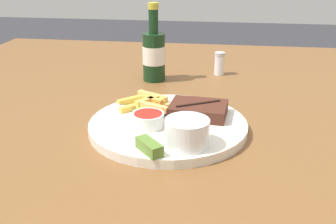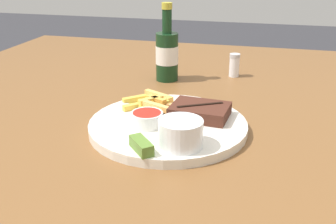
{
  "view_description": "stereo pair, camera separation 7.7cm",
  "coord_description": "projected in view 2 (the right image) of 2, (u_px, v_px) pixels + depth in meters",
  "views": [
    {
      "loc": [
        0.1,
        -0.7,
        1.11
      ],
      "look_at": [
        0.0,
        0.0,
        0.82
      ],
      "focal_mm": 42.0,
      "sensor_mm": 36.0,
      "label": 1
    },
    {
      "loc": [
        0.17,
        -0.69,
        1.11
      ],
      "look_at": [
        0.0,
        0.0,
        0.82
      ],
      "focal_mm": 42.0,
      "sensor_mm": 36.0,
      "label": 2
    }
  ],
  "objects": [
    {
      "name": "dinner_plate",
      "position": [
        168.0,
        125.0,
        0.78
      ],
      "size": [
        0.31,
        0.31,
        0.02
      ],
      "color": "silver",
      "rests_on": "dining_table"
    },
    {
      "name": "salt_shaker",
      "position": [
        234.0,
        65.0,
        1.1
      ],
      "size": [
        0.03,
        0.03,
        0.07
      ],
      "color": "white",
      "rests_on": "dining_table"
    },
    {
      "name": "dipping_sauce_cup",
      "position": [
        147.0,
        118.0,
        0.75
      ],
      "size": [
        0.06,
        0.06,
        0.03
      ],
      "color": "silver",
      "rests_on": "dinner_plate"
    },
    {
      "name": "pickle_spear",
      "position": [
        141.0,
        145.0,
        0.66
      ],
      "size": [
        0.05,
        0.06,
        0.02
      ],
      "color": "#567A2D",
      "rests_on": "dinner_plate"
    },
    {
      "name": "knife_utensil",
      "position": [
        182.0,
        114.0,
        0.8
      ],
      "size": [
        0.09,
        0.15,
        0.01
      ],
      "rotation": [
        0.0,
        0.0,
        1.09
      ],
      "color": "#B7B7BC",
      "rests_on": "dinner_plate"
    },
    {
      "name": "fork_utensil",
      "position": [
        140.0,
        110.0,
        0.83
      ],
      "size": [
        0.12,
        0.08,
        0.0
      ],
      "rotation": [
        0.0,
        0.0,
        5.77
      ],
      "color": "#B7B7BC",
      "rests_on": "dinner_plate"
    },
    {
      "name": "coleslaw_cup",
      "position": [
        181.0,
        132.0,
        0.67
      ],
      "size": [
        0.08,
        0.08,
        0.05
      ],
      "color": "white",
      "rests_on": "dinner_plate"
    },
    {
      "name": "steak_portion",
      "position": [
        200.0,
        111.0,
        0.79
      ],
      "size": [
        0.12,
        0.1,
        0.03
      ],
      "color": "#472319",
      "rests_on": "dinner_plate"
    },
    {
      "name": "dining_table",
      "position": [
        168.0,
        156.0,
        0.8
      ],
      "size": [
        1.47,
        1.57,
        0.78
      ],
      "color": "brown",
      "rests_on": "ground_plane"
    },
    {
      "name": "fries_pile",
      "position": [
        156.0,
        105.0,
        0.84
      ],
      "size": [
        0.15,
        0.17,
        0.02
      ],
      "color": "#EEBC50",
      "rests_on": "dinner_plate"
    },
    {
      "name": "beer_bottle",
      "position": [
        167.0,
        54.0,
        1.06
      ],
      "size": [
        0.06,
        0.06,
        0.21
      ],
      "color": "#143319",
      "rests_on": "dining_table"
    }
  ]
}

